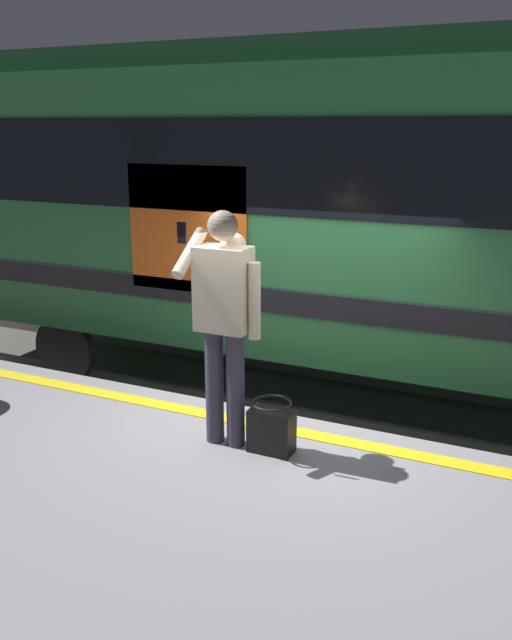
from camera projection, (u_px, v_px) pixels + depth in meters
ground_plane at (278, 502)px, 6.04m from camera, size 26.17×26.17×0.00m
platform at (139, 613)px, 4.05m from camera, size 17.45×4.30×0.88m
safety_line at (265, 426)px, 5.53m from camera, size 17.10×0.16×0.01m
track_rail_near at (337, 422)px, 7.48m from camera, size 22.68×0.08×0.16m
track_rail_far at (372, 379)px, 8.73m from camera, size 22.68×0.08×0.16m
train_carriage at (446, 201)px, 7.07m from camera, size 13.19×2.88×3.89m
passenger at (225, 310)px, 4.96m from camera, size 0.57×0.55×1.80m
handbag at (271, 429)px, 5.06m from camera, size 0.34×0.31×0.41m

